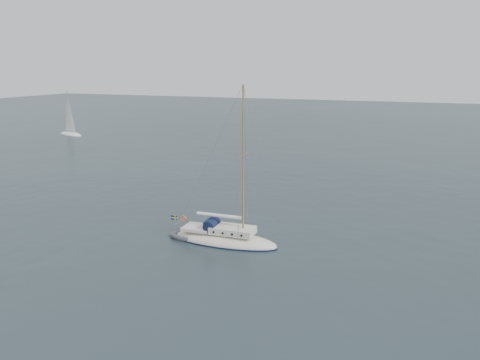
% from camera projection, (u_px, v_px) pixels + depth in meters
% --- Properties ---
extents(ground, '(300.00, 300.00, 0.00)m').
position_uv_depth(ground, '(273.00, 248.00, 32.85)').
color(ground, black).
rests_on(ground, ground).
extents(sailboat, '(8.27, 2.48, 11.77)m').
position_uv_depth(sailboat, '(225.00, 231.00, 33.60)').
color(sailboat, beige).
rests_on(sailboat, ground).
extents(dinghy, '(2.79, 1.26, 0.40)m').
position_uv_depth(dinghy, '(186.00, 237.00, 34.47)').
color(dinghy, '#55545A').
rests_on(dinghy, ground).
extents(distant_yacht_a, '(6.47, 3.45, 8.57)m').
position_uv_depth(distant_yacht_a, '(69.00, 115.00, 85.97)').
color(distant_yacht_a, silver).
rests_on(distant_yacht_a, ground).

